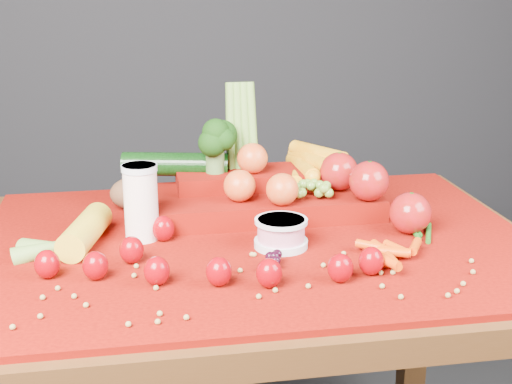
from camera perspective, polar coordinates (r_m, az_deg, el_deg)
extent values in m
cube|color=#3D220D|center=(1.39, 0.14, -5.16)|extent=(1.10, 0.80, 0.05)
cube|color=#3D220D|center=(1.85, -16.91, -12.79)|extent=(0.06, 0.06, 0.70)
cube|color=#3D220D|center=(1.97, 12.54, -10.58)|extent=(0.06, 0.06, 0.70)
cube|color=#7F0C04|center=(1.38, 0.14, -3.97)|extent=(1.05, 0.75, 0.01)
cylinder|color=white|center=(1.37, -9.19, -0.82)|extent=(0.06, 0.06, 0.15)
cylinder|color=silver|center=(1.35, -9.33, 1.92)|extent=(0.07, 0.07, 0.01)
cylinder|color=silver|center=(1.34, 2.01, -4.12)|extent=(0.10, 0.10, 0.01)
cylinder|color=pink|center=(1.33, 2.02, -3.02)|extent=(0.09, 0.09, 0.04)
cylinder|color=silver|center=(1.32, 2.03, -2.33)|extent=(0.10, 0.10, 0.01)
ellipsoid|color=#930306|center=(1.28, -9.92, -4.59)|extent=(0.04, 0.04, 0.05)
cone|color=#0C440C|center=(1.27, -9.98, -3.59)|extent=(0.03, 0.03, 0.01)
ellipsoid|color=#930306|center=(1.22, -12.73, -5.76)|extent=(0.04, 0.04, 0.05)
cone|color=#0C440C|center=(1.21, -12.80, -4.73)|extent=(0.03, 0.03, 0.01)
ellipsoid|color=#930306|center=(1.18, -7.95, -6.28)|extent=(0.04, 0.04, 0.05)
cone|color=#0C440C|center=(1.18, -7.99, -5.22)|extent=(0.03, 0.03, 0.01)
ellipsoid|color=#930306|center=(1.17, -2.99, -6.38)|extent=(0.04, 0.04, 0.05)
cone|color=#0C440C|center=(1.16, -3.01, -5.31)|extent=(0.03, 0.03, 0.01)
ellipsoid|color=#930306|center=(1.17, 1.06, -6.51)|extent=(0.04, 0.04, 0.05)
cone|color=#0C440C|center=(1.16, 1.07, -5.43)|extent=(0.03, 0.03, 0.01)
ellipsoid|color=#930306|center=(1.19, 6.76, -6.06)|extent=(0.04, 0.04, 0.05)
cone|color=#0C440C|center=(1.18, 6.81, -5.01)|extent=(0.03, 0.03, 0.01)
ellipsoid|color=#930306|center=(1.37, -7.44, -2.91)|extent=(0.04, 0.04, 0.05)
cone|color=#0C440C|center=(1.36, -7.48, -1.97)|extent=(0.03, 0.03, 0.01)
ellipsoid|color=#930306|center=(1.34, -14.23, -3.84)|extent=(0.04, 0.04, 0.05)
cone|color=#0C440C|center=(1.33, -14.31, -2.88)|extent=(0.03, 0.03, 0.01)
ellipsoid|color=#930306|center=(1.23, 9.20, -5.47)|extent=(0.04, 0.04, 0.05)
cone|color=#0C440C|center=(1.22, 9.25, -4.44)|extent=(0.03, 0.03, 0.01)
ellipsoid|color=#930306|center=(1.25, -16.37, -5.56)|extent=(0.04, 0.04, 0.05)
cone|color=#0C440C|center=(1.24, -16.46, -4.55)|extent=(0.03, 0.03, 0.01)
cylinder|color=yellow|center=(1.37, -13.52, -3.09)|extent=(0.10, 0.19, 0.06)
ellipsoid|color=#533A20|center=(1.56, -9.73, -0.10)|extent=(0.10, 0.08, 0.07)
cube|color=#7F0C04|center=(1.51, -0.10, -0.88)|extent=(0.52, 0.22, 0.04)
cube|color=#7F0C04|center=(1.55, -1.14, 1.06)|extent=(0.28, 0.12, 0.03)
sphere|color=maroon|center=(1.46, 9.03, 0.87)|extent=(0.08, 0.08, 0.08)
sphere|color=maroon|center=(1.43, 12.25, -1.65)|extent=(0.08, 0.08, 0.08)
sphere|color=maroon|center=(1.52, 6.65, 1.64)|extent=(0.08, 0.08, 0.08)
sphere|color=red|center=(1.44, -1.33, 0.51)|extent=(0.07, 0.07, 0.07)
sphere|color=red|center=(1.42, 2.11, 0.20)|extent=(0.07, 0.07, 0.07)
sphere|color=red|center=(1.52, -0.29, 2.71)|extent=(0.07, 0.07, 0.07)
cylinder|color=gold|center=(1.59, 3.02, 1.45)|extent=(0.06, 0.17, 0.04)
cylinder|color=gold|center=(1.59, 3.73, 2.01)|extent=(0.04, 0.17, 0.04)
cylinder|color=gold|center=(1.59, 4.44, 2.56)|extent=(0.07, 0.17, 0.04)
cylinder|color=gold|center=(1.59, 4.98, 3.11)|extent=(0.10, 0.16, 0.04)
cylinder|color=#3F662D|center=(1.53, -3.29, 2.40)|extent=(0.04, 0.04, 0.04)
cylinder|color=olive|center=(1.56, -2.04, 4.71)|extent=(0.03, 0.06, 0.22)
cylinder|color=olive|center=(1.56, -1.45, 4.73)|extent=(0.02, 0.06, 0.22)
cylinder|color=olive|center=(1.56, -0.87, 4.75)|extent=(0.02, 0.06, 0.22)
cylinder|color=olive|center=(1.57, -0.29, 4.78)|extent=(0.03, 0.06, 0.22)
cylinder|color=black|center=(1.56, -6.46, 2.22)|extent=(0.24, 0.10, 0.05)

